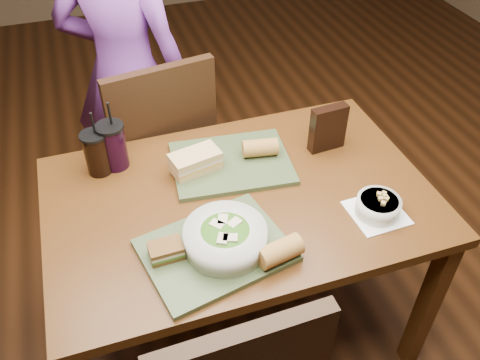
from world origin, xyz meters
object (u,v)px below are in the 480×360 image
at_px(baguette_near, 280,251).
at_px(baguette_far, 260,148).
at_px(tray_near, 216,250).
at_px(salad_bowl, 225,237).
at_px(diner, 126,74).
at_px(chip_bag, 328,128).
at_px(tray_far, 231,163).
at_px(cup_berry, 113,146).
at_px(dining_table, 240,214).
at_px(chair_far, 164,149).
at_px(sandwich_far, 195,161).
at_px(soup_bowl, 378,206).
at_px(sandwich_near, 166,251).
at_px(cup_cola, 97,153).

xyz_separation_m(baguette_near, baguette_far, (0.12, 0.48, -0.00)).
xyz_separation_m(tray_near, salad_bowl, (0.03, -0.00, 0.05)).
xyz_separation_m(diner, chip_bag, (0.64, -0.73, 0.05)).
distance_m(tray_near, tray_far, 0.42).
xyz_separation_m(diner, cup_berry, (-0.13, -0.59, 0.05)).
bearing_deg(salad_bowl, dining_table, 61.38).
xyz_separation_m(tray_far, baguette_far, (0.11, 0.00, 0.04)).
bearing_deg(chair_far, chip_bag, -37.88).
xyz_separation_m(chair_far, tray_far, (0.18, -0.41, 0.20)).
bearing_deg(dining_table, sandwich_far, 124.26).
relative_size(chair_far, soup_bowl, 5.66).
height_order(sandwich_far, cup_berry, cup_berry).
relative_size(chair_far, sandwich_near, 10.06).
xyz_separation_m(tray_near, cup_berry, (-0.22, 0.51, 0.08)).
relative_size(salad_bowl, cup_cola, 0.99).
xyz_separation_m(diner, cup_cola, (-0.19, -0.60, 0.05)).
bearing_deg(baguette_near, tray_far, 89.42).
xyz_separation_m(baguette_far, cup_cola, (-0.57, 0.11, 0.03)).
relative_size(salad_bowl, baguette_near, 1.88).
xyz_separation_m(dining_table, cup_berry, (-0.37, 0.30, 0.18)).
height_order(salad_bowl, soup_bowl, salad_bowl).
distance_m(chair_far, tray_far, 0.49).
distance_m(salad_bowl, sandwich_near, 0.18).
bearing_deg(baguette_near, cup_berry, 122.65).
height_order(dining_table, sandwich_near, sandwich_near).
bearing_deg(diner, salad_bowl, 121.55).
bearing_deg(baguette_far, sandwich_far, -178.96).
bearing_deg(sandwich_far, baguette_far, 1.04).
bearing_deg(tray_far, diner, 110.40).
distance_m(sandwich_far, cup_berry, 0.30).
distance_m(sandwich_near, cup_berry, 0.50).
xyz_separation_m(soup_bowl, sandwich_near, (-0.69, 0.02, 0.01)).
relative_size(baguette_near, chip_bag, 0.74).
height_order(chair_far, tray_near, chair_far).
height_order(diner, salad_bowl, diner).
relative_size(tray_far, chip_bag, 2.35).
bearing_deg(dining_table, tray_far, 82.33).
height_order(sandwich_near, baguette_far, baguette_far).
distance_m(baguette_near, chip_bag, 0.60).
xyz_separation_m(diner, sandwich_far, (0.13, -0.72, 0.02)).
bearing_deg(tray_near, soup_bowl, -0.68).
distance_m(tray_far, baguette_near, 0.48).
relative_size(chair_far, chip_bag, 5.67).
relative_size(tray_far, soup_bowl, 2.34).
bearing_deg(salad_bowl, tray_far, 69.77).
bearing_deg(tray_near, salad_bowl, -2.95).
height_order(dining_table, diner, diner).
bearing_deg(tray_near, chip_bag, 34.09).
bearing_deg(sandwich_near, dining_table, 33.91).
relative_size(soup_bowl, baguette_near, 1.36).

